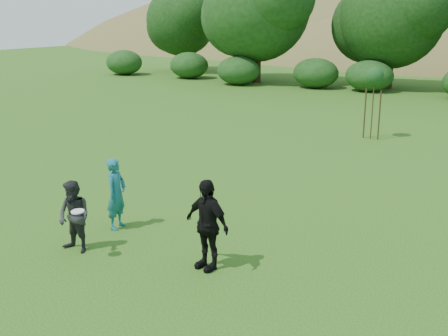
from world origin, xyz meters
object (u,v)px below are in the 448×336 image
object	(u,v)px
player_grey	(74,217)
sapling	(375,78)
player_black	(207,224)
player_teal	(116,194)

from	to	relation	value
player_grey	sapling	xyz separation A→B (m)	(1.53, 14.20, 1.64)
player_black	sapling	world-z (taller)	sapling
player_black	sapling	distance (m)	13.47
player_black	sapling	bearing A→B (deg)	105.17
player_teal	player_grey	bearing A→B (deg)	175.26
player_grey	player_black	distance (m)	2.93
player_teal	sapling	bearing A→B (deg)	-20.35
player_teal	player_black	world-z (taller)	player_black
player_grey	sapling	distance (m)	14.37
player_grey	player_black	xyz separation A→B (m)	(2.80, 0.87, 0.15)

